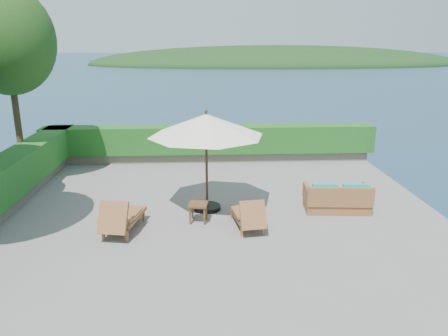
{
  "coord_description": "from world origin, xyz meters",
  "views": [
    {
      "loc": [
        -0.28,
        -10.51,
        4.39
      ],
      "look_at": [
        0.3,
        0.8,
        1.1
      ],
      "focal_mm": 35.0,
      "sensor_mm": 36.0,
      "label": 1
    }
  ],
  "objects_px": {
    "patio_umbrella": "(206,126)",
    "lounge_right": "(248,215)",
    "lounge_left": "(122,217)",
    "wicker_loveseat": "(337,199)",
    "side_table": "(198,207)"
  },
  "relations": [
    {
      "from": "lounge_right",
      "to": "side_table",
      "type": "distance_m",
      "value": 1.3
    },
    {
      "from": "patio_umbrella",
      "to": "lounge_right",
      "type": "xyz_separation_m",
      "value": [
        0.98,
        -1.29,
        -1.94
      ]
    },
    {
      "from": "lounge_left",
      "to": "lounge_right",
      "type": "height_order",
      "value": "lounge_left"
    },
    {
      "from": "lounge_left",
      "to": "side_table",
      "type": "bearing_deg",
      "value": 27.82
    },
    {
      "from": "lounge_right",
      "to": "wicker_loveseat",
      "type": "bearing_deg",
      "value": 13.59
    },
    {
      "from": "lounge_left",
      "to": "wicker_loveseat",
      "type": "height_order",
      "value": "lounge_left"
    },
    {
      "from": "lounge_right",
      "to": "wicker_loveseat",
      "type": "relative_size",
      "value": 0.85
    },
    {
      "from": "patio_umbrella",
      "to": "wicker_loveseat",
      "type": "bearing_deg",
      "value": -4.72
    },
    {
      "from": "lounge_left",
      "to": "side_table",
      "type": "relative_size",
      "value": 3.3
    },
    {
      "from": "patio_umbrella",
      "to": "lounge_left",
      "type": "bearing_deg",
      "value": -145.95
    },
    {
      "from": "side_table",
      "to": "lounge_left",
      "type": "bearing_deg",
      "value": -162.98
    },
    {
      "from": "lounge_right",
      "to": "wicker_loveseat",
      "type": "xyz_separation_m",
      "value": [
        2.5,
        1.0,
        -0.02
      ]
    },
    {
      "from": "patio_umbrella",
      "to": "lounge_right",
      "type": "relative_size",
      "value": 2.28
    },
    {
      "from": "lounge_left",
      "to": "wicker_loveseat",
      "type": "distance_m",
      "value": 5.63
    },
    {
      "from": "side_table",
      "to": "wicker_loveseat",
      "type": "xyz_separation_m",
      "value": [
        3.72,
        0.54,
        -0.07
      ]
    }
  ]
}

